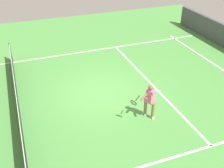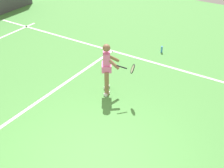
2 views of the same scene
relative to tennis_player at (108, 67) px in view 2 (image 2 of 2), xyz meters
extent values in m
plane|color=#4C9342|center=(2.49, 1.28, -0.85)|extent=(25.00, 25.00, 0.00)
cube|color=white|center=(2.49, -1.39, -0.84)|extent=(9.79, 0.10, 0.01)
cube|color=white|center=(-2.41, 1.28, -0.84)|extent=(0.10, 17.23, 0.01)
cylinder|color=#8C6647|center=(-0.14, -0.13, -0.46)|extent=(0.13, 0.13, 0.78)
cylinder|color=#8C6647|center=(0.16, 0.07, -0.46)|extent=(0.13, 0.13, 0.78)
cube|color=white|center=(-0.14, -0.13, -0.81)|extent=(0.20, 0.10, 0.08)
cube|color=white|center=(0.16, 0.07, -0.81)|extent=(0.20, 0.10, 0.08)
cube|color=pink|center=(0.01, -0.03, 0.19)|extent=(0.38, 0.34, 0.52)
cube|color=pink|center=(0.01, -0.03, -0.01)|extent=(0.49, 0.45, 0.20)
sphere|color=#8C6647|center=(0.01, -0.03, 0.59)|extent=(0.22, 0.22, 0.22)
cylinder|color=#8C6647|center=(-0.20, 0.01, 0.21)|extent=(0.45, 0.33, 0.37)
cylinder|color=#8C6647|center=(0.05, 0.18, 0.21)|extent=(0.16, 0.49, 0.37)
cylinder|color=black|center=(0.06, 0.51, 0.17)|extent=(0.19, 0.27, 0.14)
torus|color=black|center=(-0.10, 0.76, 0.11)|extent=(0.30, 0.26, 0.28)
cylinder|color=beige|center=(-0.10, 0.76, 0.11)|extent=(0.25, 0.21, 0.23)
cylinder|color=#4C9EE5|center=(-3.29, 0.21, -0.73)|extent=(0.07, 0.07, 0.24)
camera|label=1|loc=(-8.15, 4.68, 6.32)|focal=44.01mm
camera|label=2|loc=(6.77, 4.49, 4.46)|focal=51.93mm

